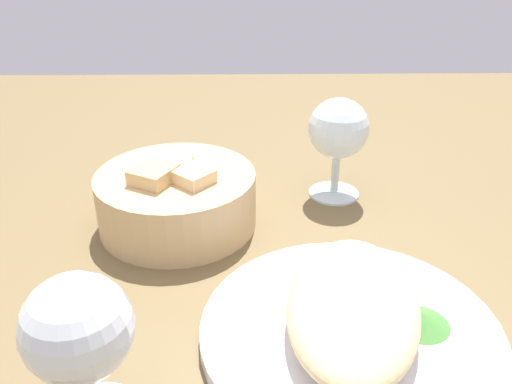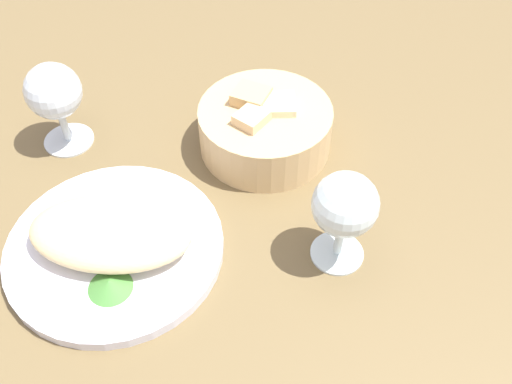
{
  "view_description": "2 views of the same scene",
  "coord_description": "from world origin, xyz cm",
  "px_view_note": "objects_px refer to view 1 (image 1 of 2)",
  "views": [
    {
      "loc": [
        -43.56,
        8.36,
        32.66
      ],
      "look_at": [
        8.05,
        7.58,
        5.03
      ],
      "focal_mm": 38.58,
      "sensor_mm": 36.0,
      "label": 1
    },
    {
      "loc": [
        4.39,
        -41.14,
        55.52
      ],
      "look_at": [
        7.66,
        2.74,
        5.95
      ],
      "focal_mm": 41.15,
      "sensor_mm": 36.0,
      "label": 2
    }
  ],
  "objects_px": {
    "bread_basket": "(176,198)",
    "wine_glass_near": "(338,133)",
    "plate": "(347,333)",
    "wine_glass_far": "(79,335)"
  },
  "relations": [
    {
      "from": "bread_basket",
      "to": "wine_glass_near",
      "type": "distance_m",
      "value": 0.2
    },
    {
      "from": "wine_glass_near",
      "to": "bread_basket",
      "type": "bearing_deg",
      "value": 110.09
    },
    {
      "from": "plate",
      "to": "wine_glass_far",
      "type": "distance_m",
      "value": 0.22
    },
    {
      "from": "bread_basket",
      "to": "wine_glass_far",
      "type": "bearing_deg",
      "value": 173.82
    },
    {
      "from": "bread_basket",
      "to": "wine_glass_near",
      "type": "xyz_separation_m",
      "value": [
        0.07,
        -0.19,
        0.05
      ]
    },
    {
      "from": "plate",
      "to": "bread_basket",
      "type": "relative_size",
      "value": 1.43
    },
    {
      "from": "bread_basket",
      "to": "plate",
      "type": "bearing_deg",
      "value": -139.23
    },
    {
      "from": "wine_glass_near",
      "to": "plate",
      "type": "bearing_deg",
      "value": 174.38
    },
    {
      "from": "plate",
      "to": "wine_glass_far",
      "type": "relative_size",
      "value": 2.03
    },
    {
      "from": "wine_glass_near",
      "to": "wine_glass_far",
      "type": "relative_size",
      "value": 1.01
    }
  ]
}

